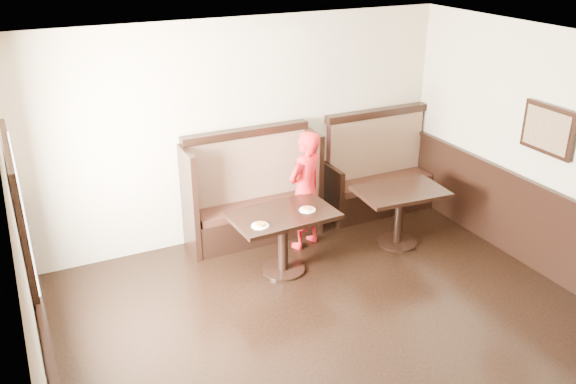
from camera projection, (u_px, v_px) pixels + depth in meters
room_shell at (356, 323)px, 5.19m from camera, size 7.00×7.00×7.00m
booth_main at (252, 200)px, 7.85m from camera, size 1.75×0.72×1.45m
booth_neighbor at (378, 178)px, 8.65m from camera, size 1.65×0.72×1.45m
table_main at (283, 227)px, 7.02m from camera, size 1.23×0.80×0.76m
table_neighbor at (400, 204)px, 7.65m from camera, size 1.13×0.78×0.76m
child at (305, 190)px, 7.54m from camera, size 0.65×0.55×1.53m
pizza_plate_left at (260, 225)px, 6.65m from camera, size 0.20×0.20×0.04m
pizza_plate_right at (307, 209)px, 7.02m from camera, size 0.19×0.19×0.04m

